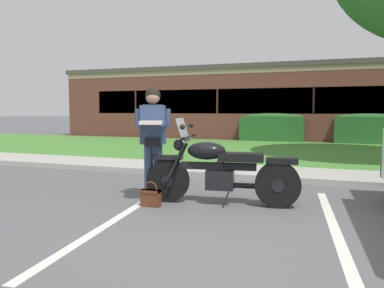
% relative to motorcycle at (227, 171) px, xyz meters
% --- Properties ---
extents(ground_plane, '(140.00, 140.00, 0.00)m').
position_rel_motorcycle_xyz_m(ground_plane, '(0.30, -1.13, -0.49)').
color(ground_plane, '#565659').
extents(curb_strip, '(60.00, 0.20, 0.12)m').
position_rel_motorcycle_xyz_m(curb_strip, '(0.30, 2.03, -0.43)').
color(curb_strip, '#ADA89E').
rests_on(curb_strip, ground).
extents(concrete_walk, '(60.00, 1.50, 0.08)m').
position_rel_motorcycle_xyz_m(concrete_walk, '(0.30, 2.88, -0.45)').
color(concrete_walk, '#ADA89E').
rests_on(concrete_walk, ground).
extents(grass_lawn, '(60.00, 7.54, 0.06)m').
position_rel_motorcycle_xyz_m(grass_lawn, '(0.30, 7.40, -0.46)').
color(grass_lawn, '#478433').
rests_on(grass_lawn, ground).
extents(stall_stripe_0, '(0.57, 4.39, 0.01)m').
position_rel_motorcycle_xyz_m(stall_stripe_0, '(-1.14, -0.93, -0.49)').
color(stall_stripe_0, silver).
rests_on(stall_stripe_0, ground).
extents(stall_stripe_1, '(0.57, 4.39, 0.01)m').
position_rel_motorcycle_xyz_m(stall_stripe_1, '(1.50, -0.93, -0.49)').
color(stall_stripe_1, silver).
rests_on(stall_stripe_1, ground).
extents(motorcycle, '(2.24, 0.82, 1.26)m').
position_rel_motorcycle_xyz_m(motorcycle, '(0.00, 0.00, 0.00)').
color(motorcycle, black).
rests_on(motorcycle, ground).
extents(rider_person, '(0.56, 0.66, 1.70)m').
position_rel_motorcycle_xyz_m(rider_person, '(-1.12, -0.11, 0.52)').
color(rider_person, black).
rests_on(rider_person, ground).
extents(handbag, '(0.28, 0.13, 0.36)m').
position_rel_motorcycle_xyz_m(handbag, '(-0.99, -0.48, -0.34)').
color(handbag, '#562D19').
rests_on(handbag, ground).
extents(hedge_left, '(2.67, 0.90, 1.24)m').
position_rel_motorcycle_xyz_m(hedge_left, '(-1.02, 11.34, 0.16)').
color(hedge_left, '#286028').
rests_on(hedge_left, ground).
extents(hedge_center_left, '(2.50, 0.90, 1.24)m').
position_rel_motorcycle_xyz_m(hedge_center_left, '(2.73, 11.34, 0.16)').
color(hedge_center_left, '#286028').
rests_on(hedge_center_left, ground).
extents(brick_building, '(24.61, 10.98, 3.41)m').
position_rel_motorcycle_xyz_m(brick_building, '(0.65, 16.79, 1.22)').
color(brick_building, brown).
rests_on(brick_building, ground).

